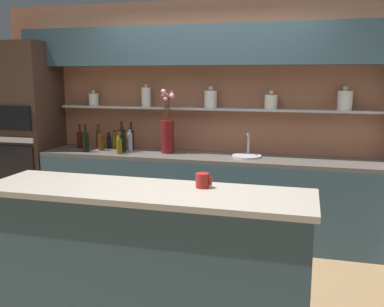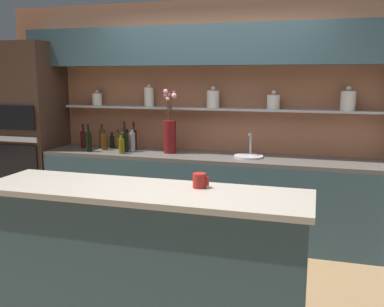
{
  "view_description": "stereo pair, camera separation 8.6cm",
  "coord_description": "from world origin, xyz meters",
  "px_view_note": "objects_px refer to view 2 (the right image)",
  "views": [
    {
      "loc": [
        1.03,
        -3.21,
        1.77
      ],
      "look_at": [
        0.08,
        0.32,
        1.1
      ],
      "focal_mm": 40.0,
      "sensor_mm": 36.0,
      "label": 1
    },
    {
      "loc": [
        1.11,
        -3.19,
        1.77
      ],
      "look_at": [
        0.08,
        0.32,
        1.1
      ],
      "focal_mm": 40.0,
      "sensor_mm": 36.0,
      "label": 2
    }
  ],
  "objects_px": {
    "bottle_oil_3": "(122,146)",
    "bottle_spirit_8": "(132,141)",
    "sink_fixture": "(249,155)",
    "bottle_spirit_7": "(104,142)",
    "coffee_mug": "(200,181)",
    "bottle_spirit_1": "(102,138)",
    "bottle_wine_4": "(84,139)",
    "flower_vase": "(170,133)",
    "bottle_oil_0": "(118,141)",
    "bottle_spirit_2": "(123,142)",
    "bottle_sauce_11": "(112,141)",
    "bottle_wine_6": "(125,139)",
    "bottle_wine_9": "(134,139)",
    "oven_tower": "(31,133)",
    "bottle_wine_10": "(125,142)",
    "bottle_wine_5": "(89,141)"
  },
  "relations": [
    {
      "from": "bottle_oil_3",
      "to": "bottle_spirit_8",
      "type": "relative_size",
      "value": 0.84
    },
    {
      "from": "sink_fixture",
      "to": "bottle_spirit_8",
      "type": "relative_size",
      "value": 1.13
    },
    {
      "from": "bottle_spirit_7",
      "to": "coffee_mug",
      "type": "bearing_deg",
      "value": -46.48
    },
    {
      "from": "bottle_spirit_1",
      "to": "bottle_wine_4",
      "type": "height_order",
      "value": "bottle_wine_4"
    },
    {
      "from": "flower_vase",
      "to": "bottle_oil_0",
      "type": "xyz_separation_m",
      "value": [
        -0.7,
        0.13,
        -0.14
      ]
    },
    {
      "from": "flower_vase",
      "to": "bottle_wine_4",
      "type": "height_order",
      "value": "flower_vase"
    },
    {
      "from": "bottle_spirit_2",
      "to": "bottle_sauce_11",
      "type": "bearing_deg",
      "value": 145.27
    },
    {
      "from": "bottle_wine_6",
      "to": "bottle_spirit_8",
      "type": "distance_m",
      "value": 0.19
    },
    {
      "from": "bottle_wine_6",
      "to": "bottle_wine_9",
      "type": "xyz_separation_m",
      "value": [
        0.13,
        -0.02,
        0.0
      ]
    },
    {
      "from": "bottle_spirit_2",
      "to": "coffee_mug",
      "type": "bearing_deg",
      "value": -51.02
    },
    {
      "from": "bottle_spirit_1",
      "to": "bottle_spirit_2",
      "type": "bearing_deg",
      "value": -19.05
    },
    {
      "from": "oven_tower",
      "to": "flower_vase",
      "type": "xyz_separation_m",
      "value": [
        1.79,
        0.02,
        0.07
      ]
    },
    {
      "from": "bottle_wine_4",
      "to": "bottle_wine_10",
      "type": "xyz_separation_m",
      "value": [
        0.61,
        -0.14,
        0.01
      ]
    },
    {
      "from": "bottle_oil_0",
      "to": "bottle_spirit_8",
      "type": "distance_m",
      "value": 0.31
    },
    {
      "from": "bottle_oil_3",
      "to": "bottle_wine_5",
      "type": "bearing_deg",
      "value": 177.61
    },
    {
      "from": "sink_fixture",
      "to": "flower_vase",
      "type": "bearing_deg",
      "value": 179.24
    },
    {
      "from": "bottle_sauce_11",
      "to": "bottle_spirit_7",
      "type": "bearing_deg",
      "value": -95.74
    },
    {
      "from": "bottle_spirit_8",
      "to": "bottle_wine_10",
      "type": "relative_size",
      "value": 0.9
    },
    {
      "from": "bottle_sauce_11",
      "to": "bottle_spirit_8",
      "type": "bearing_deg",
      "value": -26.41
    },
    {
      "from": "bottle_wine_5",
      "to": "bottle_wine_10",
      "type": "bearing_deg",
      "value": 11.86
    },
    {
      "from": "bottle_spirit_7",
      "to": "bottle_spirit_8",
      "type": "xyz_separation_m",
      "value": [
        0.36,
        -0.01,
        0.02
      ]
    },
    {
      "from": "bottle_wine_5",
      "to": "bottle_spirit_7",
      "type": "bearing_deg",
      "value": 52.2
    },
    {
      "from": "bottle_spirit_8",
      "to": "sink_fixture",
      "type": "bearing_deg",
      "value": 1.18
    },
    {
      "from": "bottle_spirit_1",
      "to": "bottle_sauce_11",
      "type": "xyz_separation_m",
      "value": [
        0.11,
        0.03,
        -0.04
      ]
    },
    {
      "from": "flower_vase",
      "to": "bottle_wine_6",
      "type": "xyz_separation_m",
      "value": [
        -0.59,
        0.07,
        -0.1
      ]
    },
    {
      "from": "bottle_spirit_1",
      "to": "sink_fixture",
      "type": "bearing_deg",
      "value": -3.53
    },
    {
      "from": "bottle_oil_3",
      "to": "bottle_spirit_1",
      "type": "bearing_deg",
      "value": 143.3
    },
    {
      "from": "flower_vase",
      "to": "coffee_mug",
      "type": "bearing_deg",
      "value": -64.65
    },
    {
      "from": "flower_vase",
      "to": "bottle_wine_6",
      "type": "bearing_deg",
      "value": 172.75
    },
    {
      "from": "oven_tower",
      "to": "bottle_wine_6",
      "type": "distance_m",
      "value": 1.21
    },
    {
      "from": "bottle_wine_9",
      "to": "coffee_mug",
      "type": "xyz_separation_m",
      "value": [
        1.28,
        -1.79,
        0.02
      ]
    },
    {
      "from": "bottle_oil_3",
      "to": "bottle_sauce_11",
      "type": "xyz_separation_m",
      "value": [
        -0.28,
        0.33,
        -0.01
      ]
    },
    {
      "from": "bottle_spirit_7",
      "to": "bottle_sauce_11",
      "type": "bearing_deg",
      "value": 84.26
    },
    {
      "from": "bottle_wine_10",
      "to": "coffee_mug",
      "type": "distance_m",
      "value": 2.11
    },
    {
      "from": "sink_fixture",
      "to": "bottle_spirit_2",
      "type": "height_order",
      "value": "sink_fixture"
    },
    {
      "from": "bottle_oil_0",
      "to": "bottle_wine_6",
      "type": "height_order",
      "value": "bottle_wine_6"
    },
    {
      "from": "bottle_spirit_7",
      "to": "bottle_wine_10",
      "type": "height_order",
      "value": "bottle_wine_10"
    },
    {
      "from": "bottle_wine_6",
      "to": "bottle_wine_4",
      "type": "bearing_deg",
      "value": -176.87
    },
    {
      "from": "sink_fixture",
      "to": "coffee_mug",
      "type": "distance_m",
      "value": 1.73
    },
    {
      "from": "bottle_spirit_2",
      "to": "bottle_wine_10",
      "type": "relative_size",
      "value": 0.77
    },
    {
      "from": "oven_tower",
      "to": "bottle_oil_0",
      "type": "distance_m",
      "value": 1.1
    },
    {
      "from": "bottle_spirit_1",
      "to": "bottle_wine_6",
      "type": "bearing_deg",
      "value": -4.39
    },
    {
      "from": "flower_vase",
      "to": "bottle_oil_3",
      "type": "distance_m",
      "value": 0.55
    },
    {
      "from": "bottle_wine_10",
      "to": "flower_vase",
      "type": "bearing_deg",
      "value": 10.69
    },
    {
      "from": "flower_vase",
      "to": "bottle_wine_9",
      "type": "height_order",
      "value": "flower_vase"
    },
    {
      "from": "bottle_oil_3",
      "to": "bottle_wine_6",
      "type": "bearing_deg",
      "value": 108.3
    },
    {
      "from": "bottle_oil_0",
      "to": "bottle_sauce_11",
      "type": "distance_m",
      "value": 0.08
    },
    {
      "from": "bottle_spirit_1",
      "to": "bottle_wine_6",
      "type": "distance_m",
      "value": 0.31
    },
    {
      "from": "bottle_sauce_11",
      "to": "coffee_mug",
      "type": "distance_m",
      "value": 2.46
    },
    {
      "from": "flower_vase",
      "to": "bottle_wine_9",
      "type": "relative_size",
      "value": 2.15
    }
  ]
}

